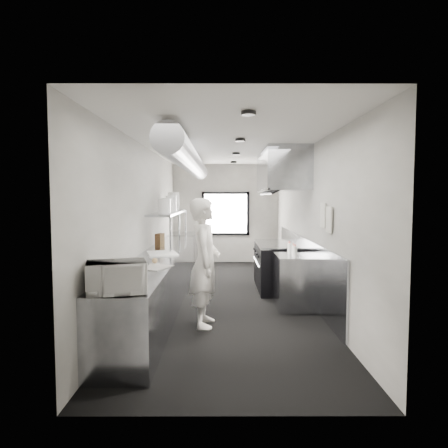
{
  "coord_description": "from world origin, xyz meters",
  "views": [
    {
      "loc": [
        -0.07,
        -7.26,
        1.89
      ],
      "look_at": [
        -0.06,
        -0.2,
        1.39
      ],
      "focal_mm": 31.59,
      "sensor_mm": 36.0,
      "label": 1
    }
  ],
  "objects_px": {
    "deli_tub_b": "(123,272)",
    "squeeze_bottle_a": "(295,252)",
    "bottle_station": "(295,282)",
    "line_cook": "(205,262)",
    "exhaust_hood": "(281,171)",
    "squeeze_bottle_c": "(293,250)",
    "plate_stack_d": "(174,201)",
    "small_plate": "(155,264)",
    "range": "(277,266)",
    "squeeze_bottle_d": "(290,249)",
    "squeeze_bottle_e": "(289,248)",
    "cutting_board": "(162,253)",
    "plate_stack_c": "(171,203)",
    "squeeze_bottle_b": "(294,252)",
    "pass_shelf": "(170,213)",
    "knife_block": "(160,240)",
    "microwave": "(116,277)",
    "far_work_table": "(183,250)",
    "plate_stack_b": "(168,205)",
    "prep_counter": "(161,279)",
    "deli_tub_a": "(129,271)",
    "plate_stack_a": "(164,206)"
  },
  "relations": [
    {
      "from": "squeeze_bottle_a",
      "to": "range",
      "type": "bearing_deg",
      "value": 91.57
    },
    {
      "from": "exhaust_hood",
      "to": "small_plate",
      "type": "bearing_deg",
      "value": -133.41
    },
    {
      "from": "pass_shelf",
      "to": "plate_stack_d",
      "type": "distance_m",
      "value": 0.85
    },
    {
      "from": "knife_block",
      "to": "cutting_board",
      "type": "bearing_deg",
      "value": -64.27
    },
    {
      "from": "bottle_station",
      "to": "squeeze_bottle_b",
      "type": "height_order",
      "value": "squeeze_bottle_b"
    },
    {
      "from": "far_work_table",
      "to": "microwave",
      "type": "distance_m",
      "value": 6.51
    },
    {
      "from": "plate_stack_c",
      "to": "squeeze_bottle_e",
      "type": "bearing_deg",
      "value": -36.76
    },
    {
      "from": "deli_tub_b",
      "to": "squeeze_bottle_a",
      "type": "bearing_deg",
      "value": 30.18
    },
    {
      "from": "cutting_board",
      "to": "knife_block",
      "type": "xyz_separation_m",
      "value": [
        -0.2,
        1.0,
        0.12
      ]
    },
    {
      "from": "bottle_station",
      "to": "squeeze_bottle_b",
      "type": "xyz_separation_m",
      "value": [
        -0.07,
        -0.16,
        0.53
      ]
    },
    {
      "from": "squeeze_bottle_d",
      "to": "squeeze_bottle_e",
      "type": "height_order",
      "value": "squeeze_bottle_d"
    },
    {
      "from": "prep_counter",
      "to": "plate_stack_c",
      "type": "relative_size",
      "value": 17.89
    },
    {
      "from": "far_work_table",
      "to": "squeeze_bottle_a",
      "type": "relative_size",
      "value": 6.26
    },
    {
      "from": "exhaust_hood",
      "to": "squeeze_bottle_c",
      "type": "bearing_deg",
      "value": -89.49
    },
    {
      "from": "plate_stack_a",
      "to": "pass_shelf",
      "type": "bearing_deg",
      "value": 90.85
    },
    {
      "from": "plate_stack_d",
      "to": "squeeze_bottle_a",
      "type": "relative_size",
      "value": 2.14
    },
    {
      "from": "squeeze_bottle_a",
      "to": "squeeze_bottle_d",
      "type": "distance_m",
      "value": 0.43
    },
    {
      "from": "pass_shelf",
      "to": "plate_stack_b",
      "type": "distance_m",
      "value": 0.35
    },
    {
      "from": "deli_tub_b",
      "to": "plate_stack_d",
      "type": "relative_size",
      "value": 0.34
    },
    {
      "from": "deli_tub_b",
      "to": "plate_stack_b",
      "type": "bearing_deg",
      "value": 87.57
    },
    {
      "from": "small_plate",
      "to": "cutting_board",
      "type": "height_order",
      "value": "cutting_board"
    },
    {
      "from": "pass_shelf",
      "to": "knife_block",
      "type": "distance_m",
      "value": 0.76
    },
    {
      "from": "prep_counter",
      "to": "deli_tub_a",
      "type": "bearing_deg",
      "value": -93.33
    },
    {
      "from": "plate_stack_d",
      "to": "cutting_board",
      "type": "bearing_deg",
      "value": -87.66
    },
    {
      "from": "plate_stack_b",
      "to": "plate_stack_c",
      "type": "relative_size",
      "value": 0.85
    },
    {
      "from": "prep_counter",
      "to": "squeeze_bottle_a",
      "type": "bearing_deg",
      "value": -12.49
    },
    {
      "from": "small_plate",
      "to": "squeeze_bottle_e",
      "type": "distance_m",
      "value": 2.46
    },
    {
      "from": "range",
      "to": "line_cook",
      "type": "xyz_separation_m",
      "value": [
        -1.38,
        -2.29,
        0.46
      ]
    },
    {
      "from": "far_work_table",
      "to": "squeeze_bottle_b",
      "type": "bearing_deg",
      "value": -61.2
    },
    {
      "from": "bottle_station",
      "to": "line_cook",
      "type": "relative_size",
      "value": 0.48
    },
    {
      "from": "small_plate",
      "to": "squeeze_bottle_a",
      "type": "height_order",
      "value": "squeeze_bottle_a"
    },
    {
      "from": "plate_stack_c",
      "to": "squeeze_bottle_c",
      "type": "distance_m",
      "value": 3.15
    },
    {
      "from": "microwave",
      "to": "plate_stack_a",
      "type": "xyz_separation_m",
      "value": [
        -0.02,
        3.44,
        0.64
      ]
    },
    {
      "from": "exhaust_hood",
      "to": "plate_stack_c",
      "type": "relative_size",
      "value": 6.56
    },
    {
      "from": "range",
      "to": "squeeze_bottle_e",
      "type": "xyz_separation_m",
      "value": [
        0.05,
        -1.11,
        0.52
      ]
    },
    {
      "from": "far_work_table",
      "to": "plate_stack_c",
      "type": "distance_m",
      "value": 2.29
    },
    {
      "from": "bottle_station",
      "to": "line_cook",
      "type": "xyz_separation_m",
      "value": [
        -1.49,
        -0.89,
        0.48
      ]
    },
    {
      "from": "line_cook",
      "to": "deli_tub_a",
      "type": "bearing_deg",
      "value": 131.39
    },
    {
      "from": "deli_tub_b",
      "to": "knife_block",
      "type": "xyz_separation_m",
      "value": [
        0.0,
        2.85,
        0.08
      ]
    },
    {
      "from": "range",
      "to": "bottle_station",
      "type": "relative_size",
      "value": 1.78
    },
    {
      "from": "squeeze_bottle_d",
      "to": "squeeze_bottle_e",
      "type": "xyz_separation_m",
      "value": [
        0.02,
        0.16,
        -0.01
      ]
    },
    {
      "from": "far_work_table",
      "to": "plate_stack_b",
      "type": "relative_size",
      "value": 4.19
    },
    {
      "from": "pass_shelf",
      "to": "exhaust_hood",
      "type": "bearing_deg",
      "value": -7.47
    },
    {
      "from": "exhaust_hood",
      "to": "cutting_board",
      "type": "relative_size",
      "value": 3.46
    },
    {
      "from": "prep_counter",
      "to": "pass_shelf",
      "type": "bearing_deg",
      "value": 91.56
    },
    {
      "from": "prep_counter",
      "to": "deli_tub_a",
      "type": "xyz_separation_m",
      "value": [
        -0.11,
        -1.87,
        0.5
      ]
    },
    {
      "from": "deli_tub_b",
      "to": "squeeze_bottle_a",
      "type": "relative_size",
      "value": 0.72
    },
    {
      "from": "microwave",
      "to": "squeeze_bottle_a",
      "type": "bearing_deg",
      "value": 28.7
    },
    {
      "from": "far_work_table",
      "to": "knife_block",
      "type": "height_order",
      "value": "knife_block"
    },
    {
      "from": "pass_shelf",
      "to": "plate_stack_c",
      "type": "distance_m",
      "value": 0.37
    }
  ]
}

